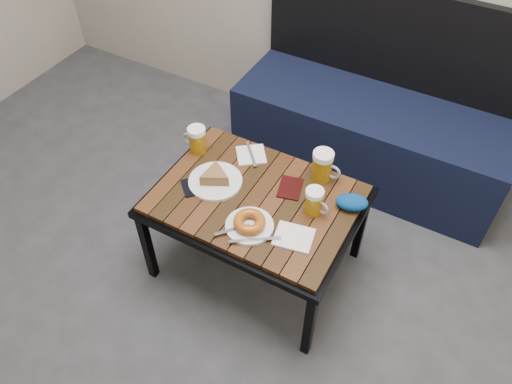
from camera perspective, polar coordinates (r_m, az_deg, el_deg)
The scene contains 12 objects.
bench at distance 2.73m, azimuth 12.98°, elevation 7.00°, with size 1.40×0.50×0.95m.
cafe_table at distance 2.07m, azimuth 0.00°, elevation -1.37°, with size 0.84×0.62×0.47m.
beer_mug_left at distance 2.21m, azimuth -6.78°, elevation 5.97°, with size 0.12×0.08×0.13m.
beer_mug_centre at distance 2.08m, azimuth 7.64°, elevation 2.98°, with size 0.13×0.09×0.14m.
beer_mug_right at distance 1.95m, azimuth 6.68°, elevation -1.07°, with size 0.11×0.08×0.12m.
plate_pie at distance 2.08m, azimuth -4.69°, elevation 1.57°, with size 0.23×0.23×0.06m.
plate_bagel at distance 1.91m, azimuth -0.77°, elevation -3.62°, with size 0.24×0.21×0.05m.
napkin_left at distance 2.20m, azimuth -0.56°, elevation 4.27°, with size 0.17×0.17×0.01m.
napkin_right at distance 1.90m, azimuth 4.33°, elevation -5.16°, with size 0.16×0.15×0.01m.
passport_navy at distance 2.09m, azimuth -6.43°, elevation 0.80°, with size 0.10×0.14×0.01m, color black.
passport_burgundy at distance 2.07m, azimuth 3.93°, elevation 0.48°, with size 0.09×0.13×0.01m, color black.
knit_pouch at distance 2.01m, azimuth 10.91°, elevation -1.16°, with size 0.13×0.08×0.06m, color #040B70.
Camera 1 is at (0.74, -0.32, 1.97)m, focal length 35.00 mm.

